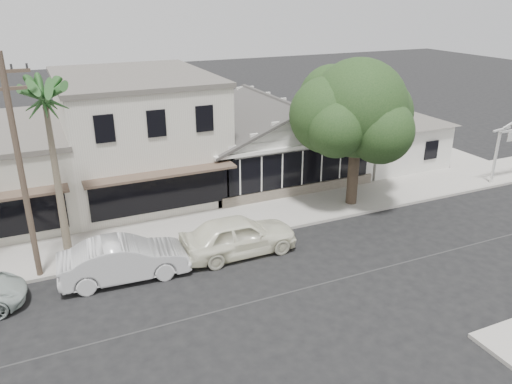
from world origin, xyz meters
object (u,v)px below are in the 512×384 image
car_0 (238,235)px  shade_tree (354,111)px  utility_pole (20,167)px  car_1 (124,259)px

car_0 → shade_tree: 9.22m
utility_pole → car_1: utility_pole is taller
car_0 → car_1: bearing=89.8°
utility_pole → shade_tree: size_ratio=1.14×
utility_pole → car_0: 9.18m
utility_pole → car_1: bearing=-24.6°
shade_tree → car_0: bearing=-160.3°
car_0 → shade_tree: (7.67, 2.75, 4.32)m
car_1 → shade_tree: size_ratio=0.65×
car_0 → utility_pole: bearing=79.7°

